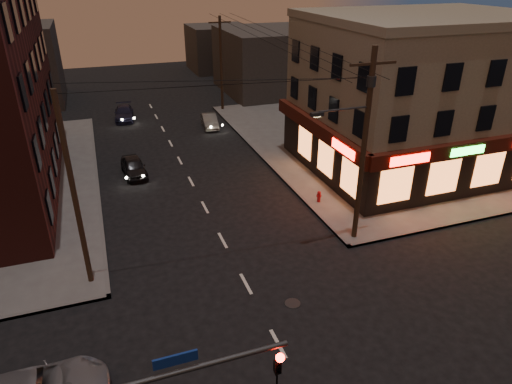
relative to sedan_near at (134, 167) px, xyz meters
name	(u,v)px	position (x,y,z in m)	size (l,w,h in m)	color
ground	(278,344)	(3.55, -18.42, -0.63)	(120.00, 120.00, 0.00)	black
sidewalk_ne	(389,137)	(21.55, 0.58, -0.56)	(24.00, 28.00, 0.15)	#514F4C
pizza_building	(420,94)	(19.48, -4.99, 4.71)	(15.85, 12.85, 10.50)	gray
bg_building_ne_a	(268,61)	(17.55, 19.58, 2.87)	(10.00, 12.00, 7.00)	#3F3D3A
bg_building_nw	(13,65)	(-9.45, 23.58, 3.37)	(9.00, 10.00, 8.00)	#3F3D3A
bg_building_ne_b	(219,48)	(15.55, 33.58, 2.37)	(8.00, 8.00, 6.00)	#3F3D3A
utility_pole_main	(363,139)	(10.23, -12.62, 5.13)	(4.20, 0.44, 10.00)	#382619
utility_pole_far	(221,64)	(10.35, 13.58, 4.02)	(0.26, 0.26, 9.00)	#382619
utility_pole_west	(74,194)	(-3.25, -11.92, 4.02)	(0.24, 0.24, 9.00)	#382619
sedan_near	(134,167)	(0.00, 0.00, 0.00)	(1.50, 3.72, 1.27)	black
sedan_mid	(210,121)	(7.72, 8.67, -0.04)	(1.26, 3.62, 1.19)	slate
sedan_far	(124,113)	(0.55, 13.71, -0.01)	(1.74, 4.28, 1.24)	black
fire_hydrant	(319,196)	(10.36, -8.32, -0.09)	(0.33, 0.33, 0.73)	maroon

